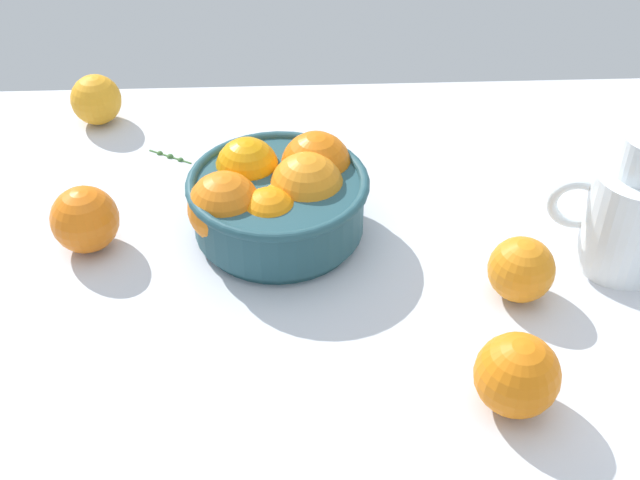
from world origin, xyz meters
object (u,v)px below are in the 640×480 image
at_px(loose_orange_4, 88,219).
at_px(fruit_bowl, 281,198).
at_px(loose_orange_1, 99,100).
at_px(loose_orange_2, 525,269).
at_px(juice_pitcher, 633,218).
at_px(loose_orange_0, 521,375).

bearing_deg(loose_orange_4, fruit_bowl, 4.15).
distance_m(loose_orange_1, loose_orange_2, 0.65).
bearing_deg(juice_pitcher, loose_orange_4, 174.89).
height_order(fruit_bowl, loose_orange_2, fruit_bowl).
height_order(loose_orange_0, loose_orange_4, loose_orange_0).
relative_size(fruit_bowl, loose_orange_1, 2.98).
xyz_separation_m(loose_orange_2, loose_orange_4, (-0.49, 0.10, 0.00)).
bearing_deg(loose_orange_2, fruit_bowl, 155.28).
height_order(juice_pitcher, loose_orange_1, juice_pitcher).
height_order(fruit_bowl, juice_pitcher, juice_pitcher).
height_order(fruit_bowl, loose_orange_1, fruit_bowl).
height_order(juice_pitcher, loose_orange_2, juice_pitcher).
bearing_deg(loose_orange_0, loose_orange_2, 75.30).
distance_m(juice_pitcher, loose_orange_4, 0.62).
height_order(loose_orange_2, loose_orange_4, loose_orange_4).
bearing_deg(loose_orange_0, fruit_bowl, 129.08).
xyz_separation_m(fruit_bowl, loose_orange_0, (0.22, -0.27, -0.01)).
xyz_separation_m(juice_pitcher, loose_orange_0, (-0.17, -0.20, -0.02)).
xyz_separation_m(juice_pitcher, loose_orange_1, (-0.65, 0.34, -0.03)).
distance_m(fruit_bowl, loose_orange_0, 0.35).
relative_size(fruit_bowl, loose_orange_2, 2.94).
distance_m(loose_orange_1, loose_orange_4, 0.29).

